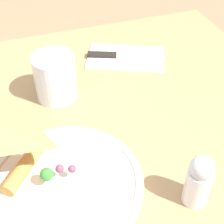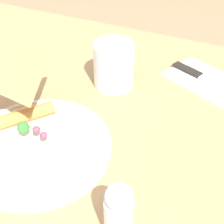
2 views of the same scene
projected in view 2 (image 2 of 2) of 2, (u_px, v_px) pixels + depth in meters
The scene contains 6 objects.
dining_table at pixel (22, 141), 0.74m from camera, with size 1.26×0.83×0.73m.
plate_pizza at pixel (37, 144), 0.58m from camera, with size 0.25×0.25×0.05m.
milk_glass at pixel (114, 67), 0.71m from camera, with size 0.09×0.09×0.10m.
napkin_folded at pixel (208, 82), 0.74m from camera, with size 0.21×0.17×0.00m.
butter_knife at pixel (205, 79), 0.74m from camera, with size 0.18×0.09×0.01m.
salt_shaker at pixel (119, 211), 0.44m from camera, with size 0.04×0.04×0.10m.
Camera 2 is at (0.39, -0.41, 1.16)m, focal length 55.00 mm.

